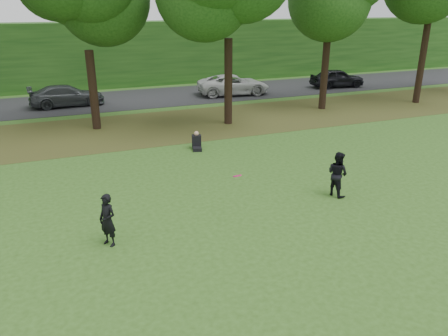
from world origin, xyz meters
name	(u,v)px	position (x,y,z in m)	size (l,w,h in m)	color
ground	(261,239)	(0.00, 0.00, 0.00)	(120.00, 120.00, 0.00)	#2D4D18
leaf_litter	(156,127)	(0.00, 13.00, 0.01)	(60.00, 7.00, 0.01)	#50401C
street	(129,99)	(0.00, 21.00, 0.01)	(70.00, 7.00, 0.02)	black
far_hedge	(113,54)	(0.00, 27.00, 2.50)	(70.00, 3.00, 5.00)	#184112
player_left	(108,220)	(-4.08, 1.28, 0.76)	(0.55, 0.36, 1.52)	black
player_right	(337,174)	(3.80, 1.79, 0.80)	(0.77, 0.60, 1.59)	black
parked_cars	(140,91)	(0.58, 19.86, 0.72)	(38.68, 3.05, 1.46)	black
frisbee	(237,176)	(-0.19, 1.32, 1.48)	(0.36, 0.34, 0.15)	#EC1371
seated_person	(197,142)	(0.89, 8.55, 0.31)	(0.57, 0.81, 0.83)	black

